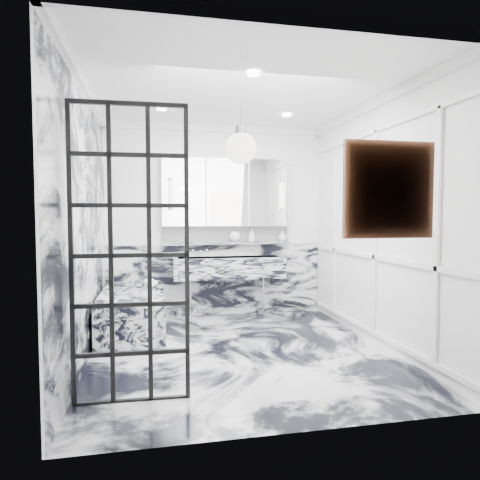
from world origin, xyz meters
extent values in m
plane|color=silver|center=(0.00, 0.00, 0.00)|extent=(3.60, 3.60, 0.00)
plane|color=white|center=(0.00, 0.00, 2.80)|extent=(3.60, 3.60, 0.00)
plane|color=white|center=(0.00, 1.80, 1.40)|extent=(3.60, 0.00, 3.60)
plane|color=white|center=(0.00, -1.80, 1.40)|extent=(3.60, 0.00, 3.60)
plane|color=white|center=(-1.60, 0.00, 1.40)|extent=(0.00, 3.60, 3.60)
plane|color=white|center=(1.60, 0.00, 1.40)|extent=(0.00, 3.60, 3.60)
cube|color=silver|center=(0.00, 1.78, 0.53)|extent=(3.18, 0.05, 1.05)
cube|color=silver|center=(-1.59, 0.00, 1.34)|extent=(0.02, 3.56, 2.68)
cube|color=white|center=(1.58, 0.00, 1.30)|extent=(0.03, 3.40, 2.30)
imported|color=#8C5919|center=(0.53, 1.71, 1.19)|extent=(0.09, 0.09, 0.20)
imported|color=#4C4C51|center=(0.53, 1.71, 1.18)|extent=(0.10, 0.10, 0.17)
imported|color=silver|center=(1.00, 1.71, 1.17)|extent=(0.16, 0.16, 0.16)
sphere|color=white|center=(0.27, 1.71, 1.17)|extent=(0.17, 0.17, 0.17)
cylinder|color=#8C5919|center=(0.23, 1.71, 1.14)|extent=(0.04, 0.04, 0.10)
cylinder|color=silver|center=(-0.96, 0.20, 0.61)|extent=(0.07, 0.07, 0.12)
cube|color=#C27313|center=(0.70, -1.76, 1.66)|extent=(0.58, 0.06, 0.58)
sphere|color=white|center=(-0.24, -1.18, 2.01)|extent=(0.24, 0.24, 0.24)
cube|color=silver|center=(0.15, 1.55, 0.73)|extent=(1.60, 0.45, 0.30)
cube|color=silver|center=(0.15, 1.72, 1.07)|extent=(1.90, 0.14, 0.04)
cube|color=white|center=(0.15, 1.78, 1.21)|extent=(1.90, 0.03, 0.23)
cube|color=white|center=(0.15, 1.73, 1.82)|extent=(1.90, 0.16, 1.00)
cylinder|color=white|center=(-0.67, 1.63, 1.78)|extent=(0.07, 0.07, 0.40)
cylinder|color=white|center=(0.97, 1.63, 1.78)|extent=(0.07, 0.07, 0.40)
cube|color=silver|center=(-1.18, 0.90, 0.28)|extent=(0.75, 1.65, 0.55)
camera|label=1|loc=(-0.93, -4.50, 1.48)|focal=32.00mm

